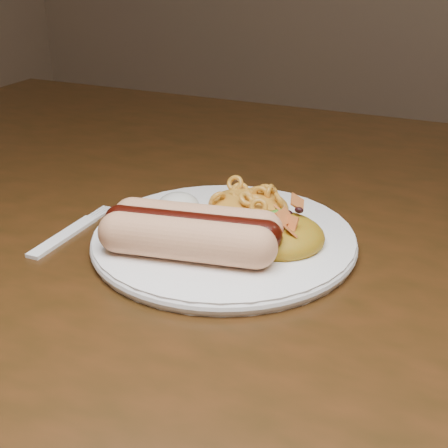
% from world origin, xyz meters
% --- Properties ---
extents(table, '(1.60, 0.90, 0.75)m').
position_xyz_m(table, '(0.00, 0.00, 0.66)').
color(table, '#3E1F0D').
rests_on(table, floor).
extents(plate, '(0.32, 0.32, 0.01)m').
position_xyz_m(plate, '(-0.10, -0.11, 0.76)').
color(plate, white).
rests_on(plate, table).
extents(hotdog, '(0.15, 0.09, 0.04)m').
position_xyz_m(hotdog, '(-0.11, -0.15, 0.78)').
color(hotdog, '#FFBA88').
rests_on(hotdog, plate).
extents(mac_and_cheese, '(0.11, 0.11, 0.03)m').
position_xyz_m(mac_and_cheese, '(-0.10, -0.04, 0.78)').
color(mac_and_cheese, orange).
rests_on(mac_and_cheese, plate).
extents(sour_cream, '(0.05, 0.05, 0.03)m').
position_xyz_m(sour_cream, '(-0.16, -0.08, 0.78)').
color(sour_cream, silver).
rests_on(sour_cream, plate).
extents(taco_salad, '(0.09, 0.09, 0.04)m').
position_xyz_m(taco_salad, '(-0.04, -0.10, 0.78)').
color(taco_salad, '#C44900').
rests_on(taco_salad, plate).
extents(fork, '(0.02, 0.13, 0.00)m').
position_xyz_m(fork, '(-0.25, -0.16, 0.75)').
color(fork, white).
rests_on(fork, table).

